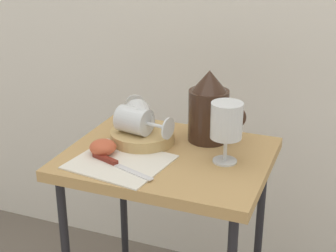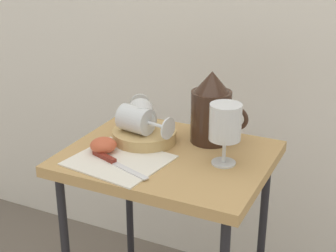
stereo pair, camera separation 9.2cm
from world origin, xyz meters
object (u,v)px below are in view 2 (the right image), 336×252
(basket_tray, at_px, (144,136))
(table, at_px, (168,178))
(wine_glass_upright, at_px, (225,125))
(apple_half_left, at_px, (103,145))
(wine_glass_tipped_far, at_px, (137,120))
(knife, at_px, (112,161))
(wine_glass_tipped_near, at_px, (141,115))
(pitcher, at_px, (211,114))

(basket_tray, bearing_deg, table, -24.70)
(wine_glass_upright, relative_size, apple_half_left, 2.27)
(wine_glass_tipped_far, height_order, knife, wine_glass_tipped_far)
(wine_glass_tipped_far, relative_size, knife, 0.82)
(wine_glass_upright, xyz_separation_m, wine_glass_tipped_far, (-0.26, 0.02, -0.04))
(wine_glass_tipped_near, relative_size, apple_half_left, 2.26)
(wine_glass_tipped_far, bearing_deg, wine_glass_upright, -3.43)
(wine_glass_upright, height_order, wine_glass_tipped_near, wine_glass_upright)
(table, bearing_deg, wine_glass_upright, 1.92)
(pitcher, bearing_deg, wine_glass_tipped_far, -149.35)
(wine_glass_upright, relative_size, knife, 0.82)
(basket_tray, height_order, apple_half_left, apple_half_left)
(table, distance_m, wine_glass_tipped_far, 0.18)
(table, height_order, pitcher, pitcher)
(table, distance_m, wine_glass_upright, 0.24)
(apple_half_left, bearing_deg, basket_tray, 62.14)
(pitcher, bearing_deg, knife, -125.81)
(basket_tray, xyz_separation_m, wine_glass_tipped_far, (-0.01, -0.02, 0.06))
(basket_tray, relative_size, pitcher, 0.88)
(wine_glass_upright, bearing_deg, apple_half_left, -165.82)
(wine_glass_tipped_far, xyz_separation_m, knife, (0.00, -0.14, -0.06))
(basket_tray, relative_size, wine_glass_upright, 1.12)
(table, xyz_separation_m, knife, (-0.10, -0.12, 0.08))
(table, relative_size, knife, 3.42)
(pitcher, bearing_deg, wine_glass_upright, -55.65)
(pitcher, bearing_deg, basket_tray, -153.81)
(basket_tray, xyz_separation_m, wine_glass_upright, (0.25, -0.04, 0.09))
(pitcher, relative_size, apple_half_left, 2.87)
(wine_glass_upright, relative_size, wine_glass_tipped_near, 1.01)
(basket_tray, bearing_deg, knife, -93.20)
(wine_glass_tipped_near, bearing_deg, knife, -87.70)
(basket_tray, height_order, knife, basket_tray)
(apple_half_left, bearing_deg, wine_glass_tipped_near, 70.47)
(wine_glass_tipped_far, bearing_deg, wine_glass_tipped_near, 100.45)
(wine_glass_tipped_far, xyz_separation_m, apple_half_left, (-0.05, -0.10, -0.05))
(wine_glass_upright, distance_m, wine_glass_tipped_near, 0.28)
(basket_tray, bearing_deg, apple_half_left, -117.86)
(table, xyz_separation_m, wine_glass_tipped_far, (-0.11, 0.02, 0.15))
(knife, bearing_deg, wine_glass_upright, 25.61)
(apple_half_left, distance_m, knife, 0.07)
(basket_tray, bearing_deg, wine_glass_upright, -8.68)
(pitcher, xyz_separation_m, apple_half_left, (-0.23, -0.20, -0.06))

